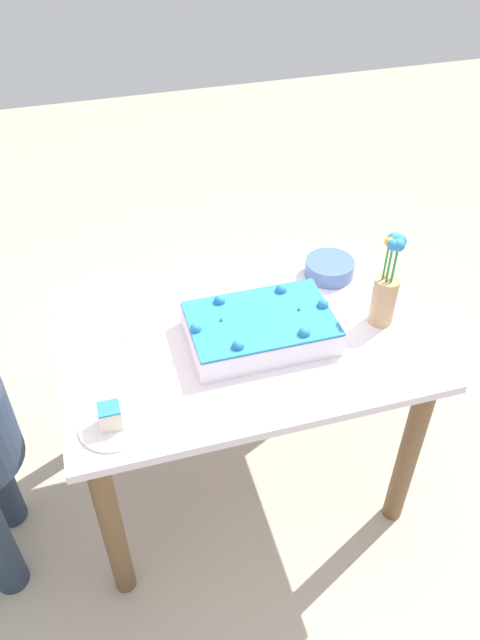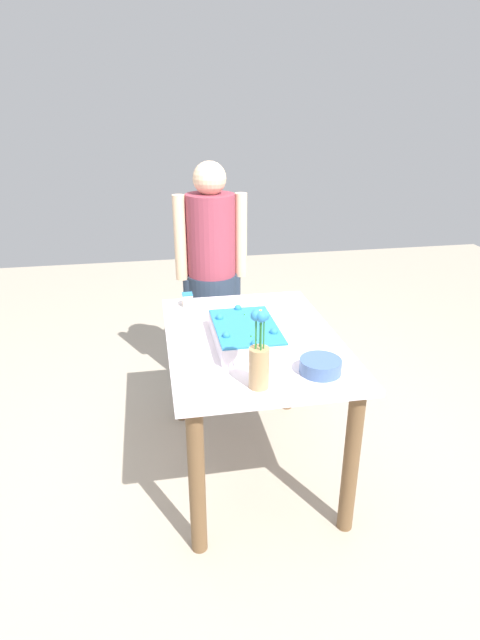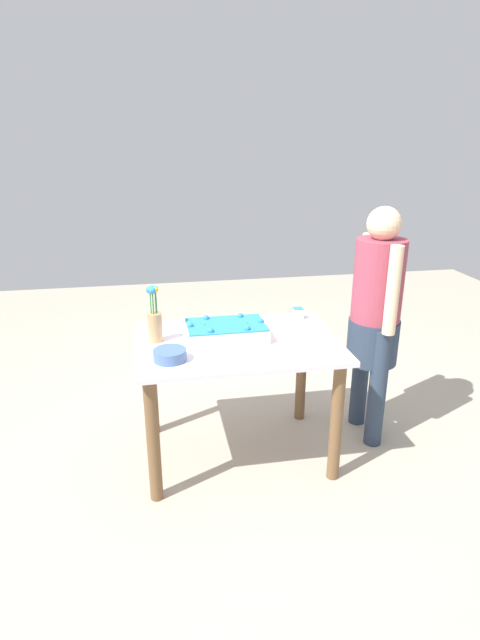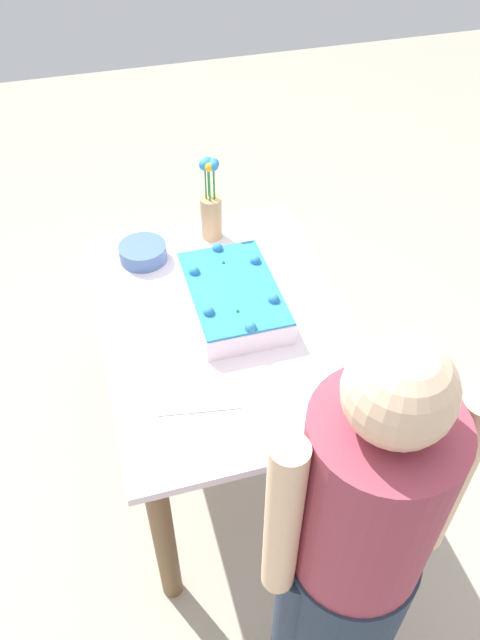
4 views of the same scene
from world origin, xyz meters
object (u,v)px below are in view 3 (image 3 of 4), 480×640
serving_plate_with_slice (298,316)px  fruit_bowl (170,355)px  sheet_cake (226,331)px  flower_vase (154,319)px  person_standing (375,311)px  cake_knife (303,347)px

serving_plate_with_slice → fruit_bowl: size_ratio=1.06×
sheet_cake → flower_vase: (0.40, -0.03, 0.09)m
serving_plate_with_slice → fruit_bowl: 0.96m
fruit_bowl → person_standing: size_ratio=0.12×
serving_plate_with_slice → flower_vase: 0.93m
person_standing → cake_knife: bearing=25.0°
serving_plate_with_slice → person_standing: bearing=156.4°
cake_knife → fruit_bowl: (0.74, 0.04, 0.03)m
sheet_cake → flower_vase: flower_vase is taller
fruit_bowl → serving_plate_with_slice: bearing=-150.1°
serving_plate_with_slice → flower_vase: (0.90, 0.20, 0.11)m
flower_vase → cake_knife: bearing=163.7°
cake_knife → person_standing: 0.60m
serving_plate_with_slice → fruit_bowl: (0.83, 0.48, 0.01)m
sheet_cake → fruit_bowl: bearing=36.8°
flower_vase → person_standing: size_ratio=0.22×
flower_vase → person_standing: (-1.34, -0.01, -0.04)m
serving_plate_with_slice → person_standing: size_ratio=0.12×
sheet_cake → flower_vase: 0.41m
flower_vase → person_standing: bearing=-179.5°
cake_knife → flower_vase: flower_vase is taller
sheet_cake → cake_knife: bearing=152.3°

